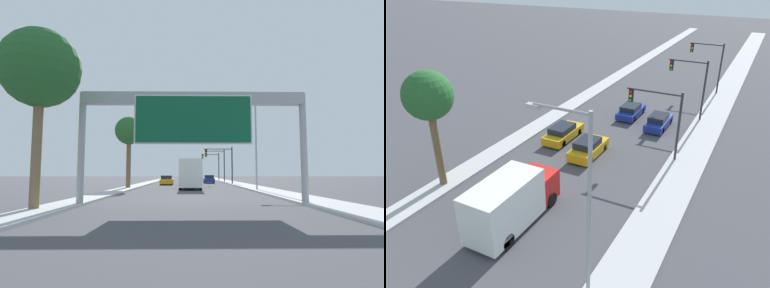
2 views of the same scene
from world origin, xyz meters
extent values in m
cube|color=#B8B8B8|center=(7.75, 60.00, 0.07)|extent=(3.00, 120.00, 0.15)
cube|color=#B8B8B8|center=(-7.25, 60.00, 0.07)|extent=(2.00, 120.00, 0.15)
cylinder|color=#9EA0A5|center=(-6.45, 18.00, 3.28)|extent=(0.39, 0.39, 6.57)
cylinder|color=#9EA0A5|center=(6.45, 18.00, 3.28)|extent=(0.39, 0.39, 6.57)
cube|color=#9EA0A5|center=(0.00, 18.00, 6.22)|extent=(12.90, 0.60, 0.70)
cube|color=white|center=(0.00, 17.70, 4.93)|extent=(6.78, 0.08, 2.87)
cube|color=#0C5133|center=(0.00, 17.65, 4.93)|extent=(6.58, 0.16, 2.67)
cube|color=gold|center=(0.00, 45.59, 0.56)|extent=(1.87, 4.43, 0.77)
cube|color=#1E232D|center=(0.00, 45.36, 1.24)|extent=(1.65, 2.30, 0.58)
cylinder|color=black|center=(-0.83, 46.96, 0.32)|extent=(0.22, 0.64, 0.64)
cylinder|color=black|center=(0.83, 46.96, 0.32)|extent=(0.22, 0.64, 0.64)
cylinder|color=black|center=(-0.83, 44.21, 0.32)|extent=(0.22, 0.64, 0.64)
cylinder|color=black|center=(0.83, 44.21, 0.32)|extent=(0.22, 0.64, 0.64)
cube|color=navy|center=(3.50, 54.15, 0.53)|extent=(1.78, 4.33, 0.71)
cube|color=#1E232D|center=(3.50, 53.93, 1.16)|extent=(1.57, 2.25, 0.55)
cylinder|color=black|center=(2.72, 55.49, 0.32)|extent=(0.22, 0.64, 0.64)
cylinder|color=black|center=(4.28, 55.49, 0.32)|extent=(0.22, 0.64, 0.64)
cylinder|color=black|center=(2.72, 52.81, 0.32)|extent=(0.22, 0.64, 0.64)
cylinder|color=black|center=(4.28, 52.81, 0.32)|extent=(0.22, 0.64, 0.64)
cube|color=navy|center=(0.00, 55.76, 0.51)|extent=(1.87, 4.34, 0.67)
cube|color=#1E232D|center=(0.00, 55.54, 1.11)|extent=(1.64, 2.25, 0.52)
cylinder|color=black|center=(-0.82, 57.10, 0.32)|extent=(0.22, 0.64, 0.64)
cylinder|color=black|center=(0.82, 57.10, 0.32)|extent=(0.22, 0.64, 0.64)
cylinder|color=black|center=(-0.82, 54.42, 0.32)|extent=(0.22, 0.64, 0.64)
cylinder|color=black|center=(0.82, 54.42, 0.32)|extent=(0.22, 0.64, 0.64)
cube|color=gold|center=(-3.50, 47.41, 0.53)|extent=(1.84, 4.79, 0.71)
cube|color=#1E232D|center=(-3.50, 47.17, 1.16)|extent=(1.62, 2.49, 0.54)
cylinder|color=black|center=(-4.31, 48.89, 0.32)|extent=(0.22, 0.64, 0.64)
cylinder|color=black|center=(-2.69, 48.89, 0.32)|extent=(0.22, 0.64, 0.64)
cylinder|color=black|center=(-4.31, 45.93, 0.32)|extent=(0.22, 0.64, 0.64)
cylinder|color=black|center=(-2.69, 45.93, 0.32)|extent=(0.22, 0.64, 0.64)
cube|color=red|center=(0.00, 37.88, 1.29)|extent=(2.28, 2.00, 1.97)
cube|color=silver|center=(0.00, 34.31, 1.82)|extent=(2.47, 5.14, 3.04)
cylinder|color=black|center=(-1.10, 37.78, 0.50)|extent=(0.28, 1.00, 1.00)
cylinder|color=black|center=(1.10, 37.78, 0.50)|extent=(0.28, 1.00, 1.00)
cylinder|color=black|center=(-1.10, 33.02, 0.50)|extent=(0.28, 1.00, 1.00)
cylinder|color=black|center=(1.10, 33.02, 0.50)|extent=(0.28, 1.00, 1.00)
cylinder|color=#2D2D30|center=(6.75, 48.00, 2.95)|extent=(0.20, 0.20, 5.90)
cylinder|color=#2D2D30|center=(4.51, 48.00, 5.60)|extent=(4.48, 0.14, 0.14)
cube|color=black|center=(2.63, 48.00, 5.02)|extent=(0.35, 0.28, 1.05)
cylinder|color=red|center=(2.63, 47.84, 5.37)|extent=(0.22, 0.04, 0.22)
cylinder|color=yellow|center=(2.63, 47.84, 5.02)|extent=(0.22, 0.04, 0.22)
cylinder|color=green|center=(2.63, 47.84, 4.67)|extent=(0.22, 0.04, 0.22)
cylinder|color=#2D2D30|center=(6.75, 58.00, 3.14)|extent=(0.20, 0.20, 6.29)
cylinder|color=#2D2D30|center=(4.84, 58.00, 5.99)|extent=(3.82, 0.14, 0.14)
cube|color=black|center=(3.23, 58.00, 5.41)|extent=(0.35, 0.28, 1.05)
cylinder|color=red|center=(3.23, 57.84, 5.76)|extent=(0.22, 0.04, 0.22)
cylinder|color=yellow|center=(3.23, 57.84, 5.41)|extent=(0.22, 0.04, 0.22)
cylinder|color=green|center=(3.23, 57.84, 5.06)|extent=(0.22, 0.04, 0.22)
cylinder|color=#2D2D30|center=(6.75, 68.00, 3.13)|extent=(0.20, 0.20, 6.27)
cylinder|color=#2D2D30|center=(4.76, 68.00, 5.97)|extent=(3.98, 0.14, 0.14)
cube|color=black|center=(3.08, 68.00, 5.39)|extent=(0.35, 0.28, 1.05)
cylinder|color=red|center=(3.08, 67.84, 5.74)|extent=(0.22, 0.04, 0.22)
cylinder|color=yellow|center=(3.08, 67.84, 5.39)|extent=(0.22, 0.04, 0.22)
cylinder|color=green|center=(3.08, 67.84, 5.04)|extent=(0.22, 0.04, 0.22)
cylinder|color=brown|center=(-7.82, 15.61, 3.59)|extent=(0.48, 0.48, 7.18)
sphere|color=#235B28|center=(-7.82, 15.61, 7.18)|extent=(4.00, 4.00, 4.00)
cylinder|color=brown|center=(-7.31, 36.34, 3.45)|extent=(0.53, 0.53, 6.90)
sphere|color=#235B28|center=(-7.31, 36.34, 6.90)|extent=(3.36, 3.36, 3.36)
cylinder|color=#9EA0A5|center=(6.85, 31.73, 4.92)|extent=(0.18, 0.18, 9.84)
cylinder|color=#9EA0A5|center=(5.58, 31.73, 9.69)|extent=(2.54, 0.12, 0.12)
cube|color=#B2B2A8|center=(4.31, 31.73, 9.59)|extent=(0.60, 0.28, 0.20)
camera|label=1|loc=(-0.34, 0.72, 1.89)|focal=28.00mm
camera|label=2|loc=(12.45, 20.13, 14.69)|focal=35.00mm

